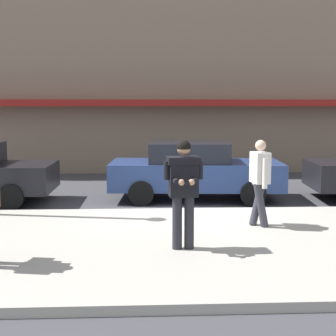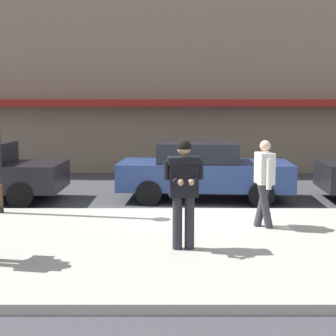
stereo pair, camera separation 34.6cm
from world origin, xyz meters
The scene contains 7 objects.
ground_plane centered at (0.00, 0.00, 0.00)m, with size 80.00×80.00×0.00m, color #3D3D42.
sidewalk centered at (1.00, -2.85, 0.07)m, with size 32.00×5.30×0.14m, color #A8A399.
curb_paint_line centered at (1.00, 0.05, 0.00)m, with size 28.00×0.12×0.01m, color silver.
storefront_facade centered at (1.00, 8.49, 6.45)m, with size 28.00×4.70×12.92m.
parked_sedan_mid centered at (0.30, 1.52, 0.79)m, with size 4.61×2.15×1.54m.
man_texting_on_phone centered at (-0.37, -3.31, 1.25)m, with size 0.65×0.60×1.81m.
pedestrian_in_light_coat centered at (1.23, -1.89, 1.11)m, with size 0.37×0.59×1.70m.
Camera 2 is at (-0.62, -10.79, 2.47)m, focal length 50.00 mm.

